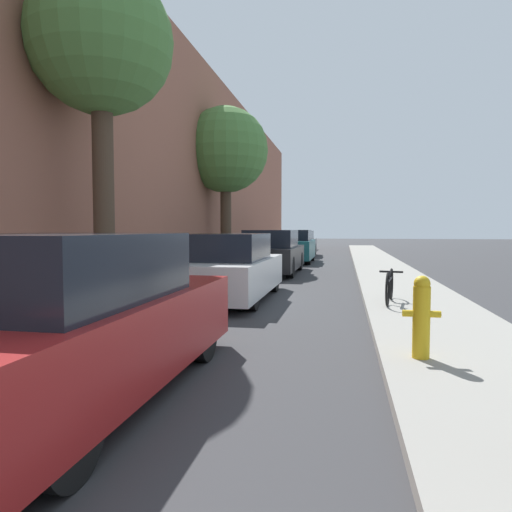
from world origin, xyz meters
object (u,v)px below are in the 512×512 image
object	(u,v)px
parked_car_black	(272,253)
street_tree_near	(101,46)
street_tree_far	(226,151)
fire_hydrant	(421,316)
parked_car_grey	(299,244)
bicycle	(390,286)
parked_car_teal	(292,247)
parked_car_white	(225,268)
parked_car_red	(63,322)

from	to	relation	value
parked_car_black	street_tree_near	distance (m)	8.72
street_tree_far	fire_hydrant	size ratio (longest dim) A/B	7.05
parked_car_grey	street_tree_far	world-z (taller)	street_tree_far
parked_car_black	fire_hydrant	xyz separation A→B (m)	(3.18, -10.32, -0.12)
parked_car_black	bicycle	distance (m)	7.27
parked_car_grey	fire_hydrant	bearing A→B (deg)	-80.93
street_tree_far	fire_hydrant	distance (m)	14.71
street_tree_far	fire_hydrant	bearing A→B (deg)	-67.25
parked_car_grey	street_tree_far	size ratio (longest dim) A/B	0.67
parked_car_grey	parked_car_teal	bearing A→B (deg)	-88.04
parked_car_white	parked_car_black	bearing A→B (deg)	89.06
street_tree_near	fire_hydrant	xyz separation A→B (m)	(5.21, -2.91, -4.25)
parked_car_teal	street_tree_near	world-z (taller)	street_tree_near
fire_hydrant	street_tree_far	bearing A→B (deg)	112.75
parked_car_black	fire_hydrant	bearing A→B (deg)	-72.87
parked_car_black	parked_car_teal	distance (m)	5.34
parked_car_white	parked_car_grey	size ratio (longest dim) A/B	1.02
parked_car_grey	fire_hydrant	xyz separation A→B (m)	(3.28, -20.53, -0.11)
fire_hydrant	parked_car_black	bearing A→B (deg)	107.13
parked_car_white	fire_hydrant	size ratio (longest dim) A/B	4.82
parked_car_teal	parked_car_grey	xyz separation A→B (m)	(-0.17, 4.87, -0.02)
bicycle	street_tree_far	bearing A→B (deg)	130.14
street_tree_near	street_tree_far	world-z (taller)	street_tree_far
parked_car_grey	parked_car_black	bearing A→B (deg)	-89.45
parked_car_red	parked_car_white	xyz separation A→B (m)	(-0.07, 5.92, -0.02)
parked_car_black	bicycle	world-z (taller)	parked_car_black
parked_car_white	bicycle	bearing A→B (deg)	-10.79
parked_car_red	bicycle	distance (m)	6.21
parked_car_black	street_tree_far	xyz separation A→B (m)	(-2.29, 2.73, 3.89)
parked_car_teal	parked_car_grey	bearing A→B (deg)	91.96
parked_car_white	parked_car_black	xyz separation A→B (m)	(0.10, 5.89, 0.03)
street_tree_far	parked_car_black	bearing A→B (deg)	-49.99
parked_car_black	street_tree_near	size ratio (longest dim) A/B	0.74
parked_car_red	street_tree_near	xyz separation A→B (m)	(-2.00, 4.40, 4.14)
parked_car_teal	fire_hydrant	bearing A→B (deg)	-78.76
fire_hydrant	bicycle	size ratio (longest dim) A/B	0.60
parked_car_black	parked_car_grey	distance (m)	10.21
parked_car_white	street_tree_near	size ratio (longest dim) A/B	0.69
parked_car_grey	bicycle	world-z (taller)	parked_car_grey
street_tree_far	parked_car_grey	bearing A→B (deg)	73.62
street_tree_near	fire_hydrant	size ratio (longest dim) A/B	6.95
parked_car_black	parked_car_red	bearing A→B (deg)	-90.13
fire_hydrant	bicycle	xyz separation A→B (m)	(0.03, 3.80, -0.14)
parked_car_grey	bicycle	bearing A→B (deg)	-78.83
parked_car_white	street_tree_far	world-z (taller)	street_tree_far
parked_car_red	street_tree_far	world-z (taller)	street_tree_far
parked_car_teal	street_tree_far	distance (m)	5.24
parked_car_white	street_tree_far	distance (m)	9.72
parked_car_white	parked_car_teal	xyz separation A→B (m)	(0.17, 11.23, 0.04)
parked_car_black	street_tree_far	size ratio (longest dim) A/B	0.73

